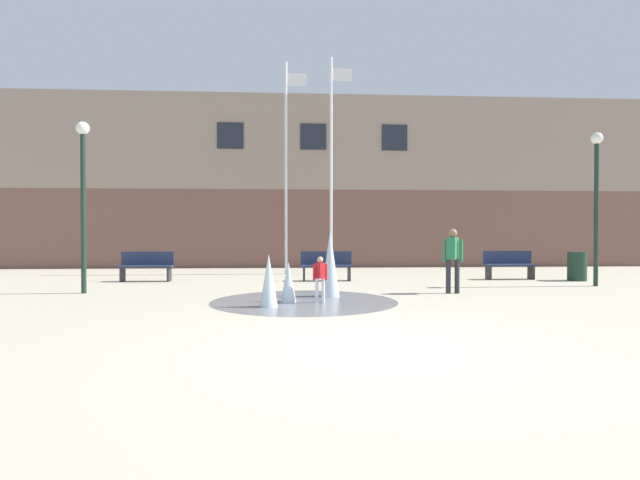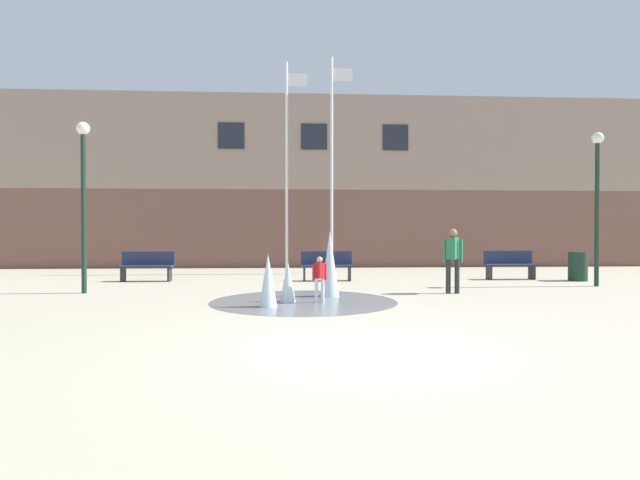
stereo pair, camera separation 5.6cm
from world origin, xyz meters
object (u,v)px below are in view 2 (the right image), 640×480
Objects in this scene: park_bench_far_left at (147,266)px; adult_watching at (453,255)px; park_bench_near_trashcan at (327,265)px; park_bench_far_right at (510,264)px; lamp_post_right_lane at (597,187)px; lamp_post_left_lane at (83,183)px; flagpole_left at (288,162)px; child_in_fountain at (320,276)px; trash_can at (578,266)px; flagpole_right at (333,159)px.

adult_watching is at bearing -23.04° from park_bench_far_left.
park_bench_near_trashcan is 1.00× the size of park_bench_far_right.
lamp_post_right_lane reaches higher than adult_watching.
lamp_post_left_lane is 13.63m from lamp_post_right_lane.
flagpole_left is (-4.09, 6.04, 3.13)m from adult_watching.
child_in_fountain is 1.10× the size of trash_can.
lamp_post_left_lane is at bearing -132.34° from flagpole_left.
park_bench_far_right is at bearing 1.30° from park_bench_near_trashcan.
adult_watching is at bearing -55.88° from flagpole_left.
lamp_post_left_lane is at bearing -166.24° from park_bench_far_right.
park_bench_far_left is 1.62× the size of child_in_fountain.
flagpole_right is (-2.46, 6.04, 3.23)m from adult_watching.
park_bench_far_right is 0.21× the size of flagpole_left.
lamp_post_left_lane is 0.99× the size of lamp_post_right_lane.
park_bench_far_right is 0.20× the size of flagpole_right.
flagpole_left is 0.97× the size of flagpole_right.
adult_watching is at bearing -149.08° from trash_can.
adult_watching is 0.38× the size of lamp_post_left_lane.
lamp_post_left_lane reaches higher than adult_watching.
flagpole_left reaches higher than lamp_post_left_lane.
child_in_fountain is at bearing -95.86° from park_bench_near_trashcan.
park_bench_near_trashcan is 0.38× the size of lamp_post_left_lane.
park_bench_far_right is at bearing -82.34° from child_in_fountain.
flagpole_right reaches higher than trash_can.
park_bench_far_left is at bearing -78.80° from adult_watching.
flagpole_left is 9.89m from lamp_post_right_lane.
lamp_post_left_lane is 14.38m from trash_can.
park_bench_far_left is 13.31m from lamp_post_right_lane.
lamp_post_right_lane is at bearing -15.32° from park_bench_near_trashcan.
park_bench_far_left is at bearing 14.93° from child_in_fountain.
flagpole_left reaches higher than child_in_fountain.
park_bench_far_left is 3.80m from lamp_post_left_lane.
park_bench_far_left is 0.21× the size of flagpole_left.
park_bench_far_right is at bearing 173.78° from adult_watching.
flagpole_left is 1.81× the size of lamp_post_left_lane.
park_bench_far_left is 7.09m from child_in_fountain.
trash_can is at bearing -3.37° from park_bench_near_trashcan.
adult_watching is at bearing -163.03° from lamp_post_right_lane.
flagpole_left is at bearing -111.64° from adult_watching.
flagpole_left is at bearing 47.66° from lamp_post_left_lane.
park_bench_near_trashcan is 5.88m from park_bench_far_right.
park_bench_near_trashcan is at bearing 176.63° from trash_can.
flagpole_left is (-7.12, 2.50, 3.58)m from park_bench_far_right.
lamp_post_right_lane is at bearing -9.60° from park_bench_far_left.
flagpole_left is at bearing 160.65° from park_bench_far_right.
flagpole_left is 7.51m from lamp_post_left_lane.
adult_watching is (-3.02, -3.54, 0.45)m from park_bench_far_right.
flagpole_left is 1.78× the size of lamp_post_right_lane.
adult_watching is 0.21× the size of flagpole_left.
flagpole_left reaches higher than lamp_post_right_lane.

